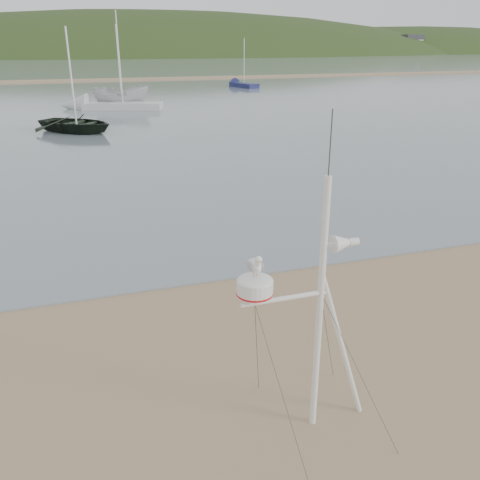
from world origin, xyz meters
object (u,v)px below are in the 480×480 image
object	(u,v)px
sailboat_white_near	(95,106)
boat_dark	(73,90)
mast_rig	(314,362)
sailboat_blue_far	(238,84)
boat_white	(120,78)

from	to	relation	value
sailboat_white_near	boat_dark	bearing A→B (deg)	-98.79
mast_rig	sailboat_blue_far	size ratio (longest dim) A/B	0.72
mast_rig	sailboat_white_near	size ratio (longest dim) A/B	0.53
boat_white	sailboat_blue_far	size ratio (longest dim) A/B	0.75
boat_white	sailboat_white_near	world-z (taller)	sailboat_white_near
boat_dark	sailboat_blue_far	bearing A→B (deg)	9.56
mast_rig	boat_white	size ratio (longest dim) A/B	0.96
mast_rig	boat_dark	bearing A→B (deg)	94.92
mast_rig	boat_dark	distance (m)	26.89
boat_white	sailboat_blue_far	xyz separation A→B (m)	(15.43, 16.58, -2.01)
sailboat_white_near	mast_rig	bearing A→B (deg)	-89.11
sailboat_white_near	boat_white	bearing A→B (deg)	17.08
boat_white	sailboat_white_near	size ratio (longest dim) A/B	0.55
boat_white	sailboat_blue_far	world-z (taller)	sailboat_blue_far
mast_rig	boat_white	distance (m)	38.58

